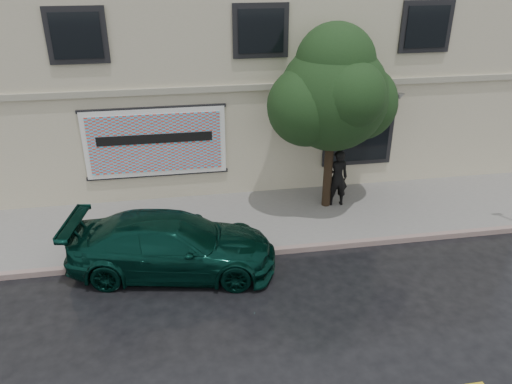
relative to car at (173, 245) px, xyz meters
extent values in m
plane|color=black|center=(2.85, -1.19, -0.74)|extent=(90.00, 90.00, 0.00)
cube|color=gray|center=(2.85, 2.06, -0.66)|extent=(20.00, 3.50, 0.15)
cube|color=gray|center=(2.85, 0.31, -0.66)|extent=(20.00, 0.18, 0.16)
cube|color=beige|center=(2.85, 7.81, 2.76)|extent=(20.00, 8.00, 7.00)
cube|color=#9E9984|center=(2.85, 3.77, 2.86)|extent=(20.00, 0.12, 0.18)
cube|color=black|center=(6.05, 3.77, 1.21)|extent=(2.30, 0.10, 2.10)
cube|color=black|center=(6.05, 3.71, 1.21)|extent=(2.00, 0.05, 1.80)
cube|color=black|center=(-2.15, 3.71, 4.46)|extent=(1.30, 0.05, 1.20)
cube|color=black|center=(2.85, 3.71, 4.46)|extent=(1.30, 0.05, 1.20)
cube|color=black|center=(7.85, 3.71, 4.46)|extent=(1.30, 0.05, 1.20)
cube|color=white|center=(-0.35, 3.74, 1.31)|extent=(4.20, 0.06, 2.10)
cube|color=#DD4231|center=(-0.35, 3.70, 1.31)|extent=(3.90, 0.04, 1.80)
cube|color=black|center=(-0.35, 3.77, 0.26)|extent=(4.30, 0.10, 0.10)
cube|color=black|center=(-0.35, 3.77, 2.36)|extent=(4.30, 0.10, 0.10)
cube|color=black|center=(-0.35, 3.67, 1.46)|extent=(3.40, 0.02, 0.28)
imported|color=black|center=(0.00, 0.00, 0.00)|extent=(5.37, 3.08, 1.47)
imported|color=black|center=(5.00, 2.50, 0.31)|extent=(0.67, 0.46, 1.79)
imported|color=black|center=(5.00, 2.50, 1.56)|extent=(1.22, 1.22, 0.72)
cylinder|color=black|center=(4.70, 2.52, 0.62)|extent=(0.26, 0.26, 2.42)
sphere|color=black|center=(4.70, 2.52, 2.84)|extent=(3.07, 3.07, 3.07)
cylinder|color=silver|center=(-2.53, 1.32, -0.54)|extent=(0.34, 0.34, 0.09)
cylinder|color=silver|center=(-2.53, 1.32, -0.18)|extent=(0.25, 0.25, 0.63)
sphere|color=silver|center=(-2.53, 1.32, 0.18)|extent=(0.25, 0.25, 0.25)
cylinder|color=silver|center=(-2.53, 1.32, -0.15)|extent=(0.37, 0.11, 0.11)
camera|label=1|loc=(0.29, -10.64, 6.55)|focal=35.00mm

